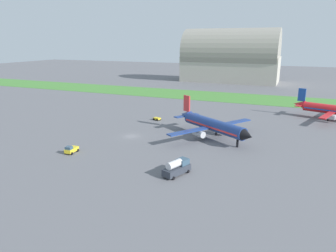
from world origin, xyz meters
name	(u,v)px	position (x,y,z in m)	size (l,w,h in m)	color
ground_plane	(131,136)	(0.00, 0.00, 0.00)	(600.00, 600.00, 0.00)	slate
grass_taxiway_strip	(205,96)	(0.00, 75.54, 0.04)	(360.00, 28.00, 0.08)	#478438
airplane_midfield_jet	(212,125)	(21.89, 7.57, 3.79)	(26.14, 26.10, 10.52)	navy
airplane_parked_jet_far	(334,110)	(55.45, 44.26, 3.61)	(27.28, 27.54, 10.01)	red
pushback_tug_near_gate	(71,149)	(-6.70, -18.06, 0.91)	(2.28, 3.72, 1.95)	yellow
baggage_cart_midfield	(157,119)	(-1.09, 20.21, 0.57)	(2.78, 2.36, 0.90)	yellow
fuel_truck_by_runway	(177,167)	(21.93, -19.97, 1.58)	(4.51, 6.93, 3.29)	#2D333D
hangar_distant	(231,58)	(-0.65, 137.74, 15.80)	(62.68, 30.76, 34.93)	#B2AD9E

